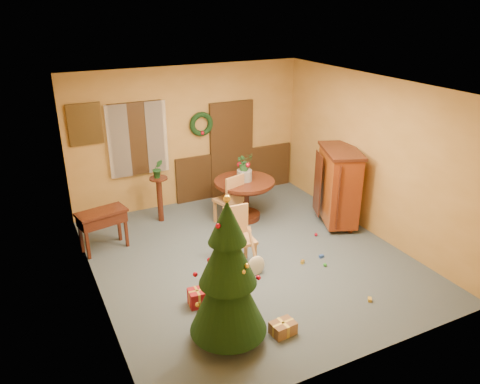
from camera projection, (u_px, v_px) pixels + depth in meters
room_envelope at (200, 151)px, 9.90m from camera, size 5.50×5.50×5.50m
dining_table at (244, 192)px, 9.23m from camera, size 1.19×1.19×0.82m
urn at (244, 175)px, 9.09m from camera, size 0.29×0.29×0.22m
centerpiece_plant at (244, 162)px, 8.98m from camera, size 0.32×0.27×0.35m
chair_near at (239, 234)px, 7.64m from camera, size 0.46×0.46×1.01m
chair_far at (231, 198)px, 9.00m from camera, size 0.56×0.56×1.03m
guitar at (256, 254)px, 7.39m from camera, size 0.42×0.54×0.73m
plant_stand at (160, 194)px, 9.13m from camera, size 0.36×0.36×0.92m
stand_plant at (158, 169)px, 8.92m from camera, size 0.21×0.18×0.37m
christmas_tree at (228, 276)px, 5.72m from camera, size 0.99×0.99×2.04m
writing_desk at (102, 221)px, 8.07m from camera, size 0.90×0.57×0.74m
sideboard at (339, 184)px, 8.95m from camera, size 1.02×1.33×1.51m
gift_a at (283, 328)px, 6.18m from camera, size 0.34×0.26×0.17m
gift_b at (197, 298)px, 6.73m from camera, size 0.26×0.26×0.25m
gift_c at (223, 322)px, 6.30m from camera, size 0.33×0.32×0.15m
gift_d at (222, 302)px, 6.74m from camera, size 0.37×0.16×0.13m
toy_a at (321, 256)px, 8.00m from camera, size 0.08×0.06×0.05m
toy_b at (325, 265)px, 7.73m from camera, size 0.06×0.06×0.06m
toy_c at (370, 300)px, 6.86m from camera, size 0.09×0.09×0.05m
toy_d at (316, 235)px, 8.72m from camera, size 0.06×0.06×0.06m
toy_e at (302, 262)px, 7.83m from camera, size 0.09×0.09×0.05m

